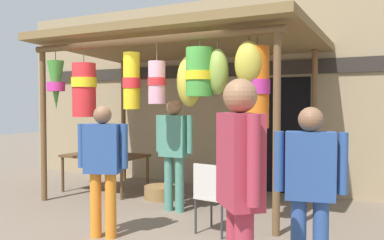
# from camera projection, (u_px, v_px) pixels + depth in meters

# --- Properties ---
(ground_plane) EXTENTS (30.00, 30.00, 0.00)m
(ground_plane) POSITION_uv_depth(u_px,v_px,m) (150.00, 212.00, 5.98)
(ground_plane) COLOR #756656
(shop_facade) EXTENTS (9.25, 0.29, 3.50)m
(shop_facade) POSITION_uv_depth(u_px,v_px,m) (217.00, 93.00, 7.90)
(shop_facade) COLOR #9E8966
(shop_facade) RESTS_ON ground_plane
(market_stall_canopy) EXTENTS (4.30, 2.58, 2.66)m
(market_stall_canopy) POSITION_uv_depth(u_px,v_px,m) (175.00, 56.00, 6.31)
(market_stall_canopy) COLOR brown
(market_stall_canopy) RESTS_ON ground_plane
(display_table) EXTENTS (1.39, 0.84, 0.65)m
(display_table) POSITION_uv_depth(u_px,v_px,m) (105.00, 158.00, 7.34)
(display_table) COLOR brown
(display_table) RESTS_ON ground_plane
(flower_heap_on_table) EXTENTS (0.75, 0.53, 0.14)m
(flower_heap_on_table) POSITION_uv_depth(u_px,v_px,m) (102.00, 151.00, 7.32)
(flower_heap_on_table) COLOR red
(flower_heap_on_table) RESTS_ON display_table
(folding_chair) EXTENTS (0.44, 0.44, 0.84)m
(folding_chair) POSITION_uv_depth(u_px,v_px,m) (213.00, 192.00, 4.93)
(folding_chair) COLOR beige
(folding_chair) RESTS_ON ground_plane
(wicker_basket_by_table) EXTENTS (0.56, 0.56, 0.21)m
(wicker_basket_by_table) POSITION_uv_depth(u_px,v_px,m) (161.00, 192.00, 6.80)
(wicker_basket_by_table) COLOR olive
(wicker_basket_by_table) RESTS_ON ground_plane
(vendor_in_orange) EXTENTS (0.43, 0.47, 1.72)m
(vendor_in_orange) POSITION_uv_depth(u_px,v_px,m) (240.00, 182.00, 2.83)
(vendor_in_orange) COLOR #B23347
(vendor_in_orange) RESTS_ON ground_plane
(customer_foreground) EXTENTS (0.56, 0.34, 1.52)m
(customer_foreground) POSITION_uv_depth(u_px,v_px,m) (103.00, 161.00, 4.79)
(customer_foreground) COLOR orange
(customer_foreground) RESTS_ON ground_plane
(shopper_by_bananas) EXTENTS (0.59, 0.22, 1.60)m
(shopper_by_bananas) POSITION_uv_depth(u_px,v_px,m) (174.00, 146.00, 5.98)
(shopper_by_bananas) COLOR #4C8E7A
(shopper_by_bananas) RESTS_ON ground_plane
(passerby_at_right) EXTENTS (0.58, 0.30, 1.52)m
(passerby_at_right) POSITION_uv_depth(u_px,v_px,m) (310.00, 183.00, 3.47)
(passerby_at_right) COLOR #2D5193
(passerby_at_right) RESTS_ON ground_plane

